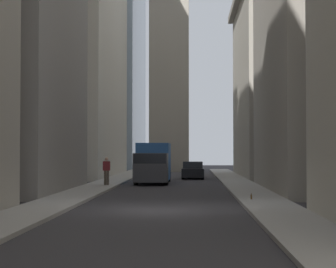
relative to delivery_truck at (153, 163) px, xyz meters
The scene contains 10 objects.
ground_plane 18.04m from the delivery_truck, behind, with size 135.00×135.00×0.00m, color #302D30.
sidewalk_right 18.25m from the delivery_truck, behind, with size 90.00×2.20×0.14m, color gray.
sidewalk_left 18.92m from the delivery_truck, 161.78° to the right, with size 90.00×2.20×0.14m, color gray.
building_left_far 17.81m from the delivery_truck, 48.70° to the right, with size 16.27×10.50×18.72m.
building_right_far 19.57m from the delivery_truck, 39.75° to the left, with size 18.54×10.00×29.44m.
church_spire 29.46m from the delivery_truck, ahead, with size 4.78×4.78×36.31m.
delivery_truck is the anchor object (origin of this frame).
sedan_black 7.33m from the delivery_truck, 22.59° to the right, with size 4.30×1.78×1.42m.
pedestrian 5.01m from the delivery_truck, 147.74° to the left, with size 0.26×0.44×1.76m.
discarded_bottle 15.43m from the delivery_truck, 159.60° to the right, with size 0.07×0.07×0.27m.
Camera 1 is at (-21.91, -1.30, 2.32)m, focal length 60.58 mm.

